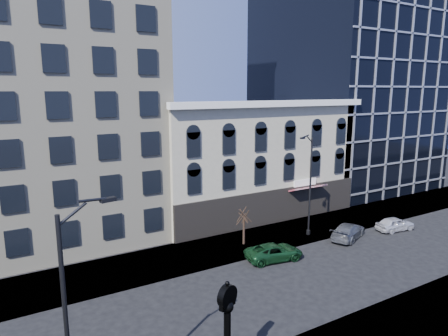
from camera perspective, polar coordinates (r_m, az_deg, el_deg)
ground at (r=27.12m, az=0.71°, el=-18.72°), size 160.00×160.00×0.00m
sidewalk_far at (r=33.46m, az=-6.61°, el=-12.65°), size 160.00×6.00×0.12m
cream_tower at (r=39.89m, az=-22.66°, el=18.67°), size 15.90×15.40×42.50m
victorian_row at (r=44.04m, az=3.32°, el=1.26°), size 22.60×11.19×12.50m
glass_office at (r=60.34m, az=16.89°, el=11.09°), size 20.00×20.15×28.00m
street_lamp_near at (r=15.67m, az=-19.77°, el=-12.21°), size 2.48×0.84×9.72m
street_lamp_far at (r=36.45m, az=11.90°, el=1.26°), size 2.38×1.15×9.67m
bare_tree_far at (r=35.00m, az=2.88°, el=-6.41°), size 2.21×2.21×3.80m
car_far_a at (r=33.08m, az=7.16°, el=-11.82°), size 5.04×2.94×1.32m
car_far_b at (r=38.96m, az=17.31°, el=-8.59°), size 5.25×3.73×1.41m
car_far_c at (r=42.62m, az=23.23°, el=-7.34°), size 4.15×2.12×1.35m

